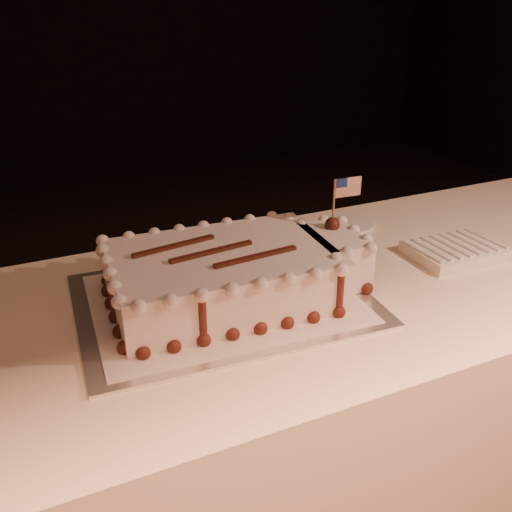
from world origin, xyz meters
name	(u,v)px	position (x,y,z in m)	size (l,w,h in m)	color
banquet_table	(299,412)	(0.00, 0.60, 0.38)	(2.40, 0.80, 0.75)	#FFE4C5
cake_board	(223,300)	(-0.20, 0.61, 0.75)	(0.63, 0.47, 0.01)	silver
doily	(223,298)	(-0.20, 0.61, 0.76)	(0.56, 0.43, 0.00)	silver
sheet_cake	(237,272)	(-0.16, 0.61, 0.82)	(0.61, 0.37, 0.24)	white
napkin_stack	(454,251)	(0.43, 0.58, 0.77)	(0.23, 0.17, 0.04)	white
side_plate	(350,224)	(0.30, 0.86, 0.76)	(0.14, 0.14, 0.01)	white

